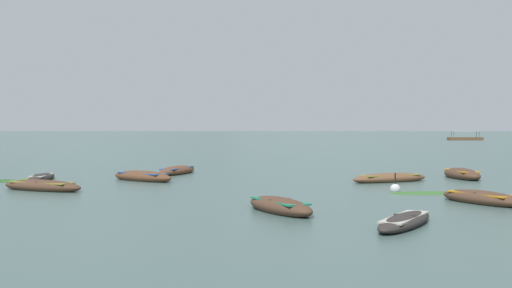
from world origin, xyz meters
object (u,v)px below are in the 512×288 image
object	(u,v)px
rowboat_10	(142,177)
ferry_0	(465,138)
rowboat_5	(42,177)
rowboat_0	(390,178)
rowboat_4	(462,174)
rowboat_2	(482,198)
rowboat_3	(42,186)
mooring_buoy	(395,189)
rowboat_1	(405,221)
rowboat_8	(177,171)
rowboat_7	(280,206)

from	to	relation	value
rowboat_10	ferry_0	world-z (taller)	ferry_0
rowboat_5	ferry_0	size ratio (longest dim) A/B	0.41
rowboat_0	rowboat_5	xyz separation A→B (m)	(-18.22, 1.07, -0.04)
rowboat_4	rowboat_2	bearing A→B (deg)	-106.39
rowboat_3	rowboat_10	distance (m)	6.02
mooring_buoy	rowboat_1	bearing A→B (deg)	-102.28
rowboat_5	mooring_buoy	distance (m)	18.26
rowboat_0	rowboat_1	bearing A→B (deg)	-101.73
rowboat_3	ferry_0	bearing A→B (deg)	62.44
rowboat_3	rowboat_1	bearing A→B (deg)	-35.56
ferry_0	mooring_buoy	size ratio (longest dim) A/B	9.06
ferry_0	rowboat_4	bearing A→B (deg)	-110.24
rowboat_2	rowboat_3	bearing A→B (deg)	165.19
rowboat_5	mooring_buoy	xyz separation A→B (m)	(17.36, -5.67, -0.04)
rowboat_0	mooring_buoy	world-z (taller)	mooring_buoy
rowboat_0	mooring_buoy	bearing A→B (deg)	-100.63
rowboat_10	mooring_buoy	xyz separation A→B (m)	(11.98, -5.35, -0.10)
rowboat_10	rowboat_0	bearing A→B (deg)	-3.33
rowboat_5	rowboat_8	distance (m)	7.95
rowboat_10	ferry_0	bearing A→B (deg)	62.81
rowboat_8	rowboat_2	bearing A→B (deg)	-47.97
rowboat_0	rowboat_10	xyz separation A→B (m)	(-12.84, 0.75, 0.03)
rowboat_0	rowboat_7	xyz separation A→B (m)	(-6.20, -10.98, 0.01)
rowboat_0	rowboat_8	xyz separation A→B (m)	(-11.61, 5.48, 0.01)
rowboat_3	mooring_buoy	distance (m)	15.49
rowboat_10	ferry_0	distance (m)	130.35
rowboat_1	rowboat_8	xyz separation A→B (m)	(-8.75, 19.26, 0.06)
rowboat_2	rowboat_5	world-z (taller)	rowboat_2
rowboat_3	rowboat_4	world-z (taller)	rowboat_4
mooring_buoy	rowboat_4	bearing A→B (deg)	51.43
rowboat_3	rowboat_5	bearing A→B (deg)	109.81
rowboat_4	ferry_0	world-z (taller)	ferry_0
rowboat_10	mooring_buoy	world-z (taller)	mooring_buoy
mooring_buoy	ferry_0	bearing A→B (deg)	68.58
rowboat_0	mooring_buoy	xyz separation A→B (m)	(-0.86, -4.60, -0.08)
rowboat_3	rowboat_10	bearing A→B (deg)	54.38
rowboat_2	ferry_0	size ratio (longest dim) A/B	0.44
rowboat_0	rowboat_4	size ratio (longest dim) A/B	1.16
rowboat_2	rowboat_5	size ratio (longest dim) A/B	1.06
rowboat_2	rowboat_5	xyz separation A→B (m)	(-19.48, 9.87, -0.04)
rowboat_2	rowboat_10	xyz separation A→B (m)	(-14.10, 9.55, 0.02)
rowboat_8	mooring_buoy	size ratio (longest dim) A/B	4.96
rowboat_8	ferry_0	world-z (taller)	ferry_0
rowboat_3	rowboat_7	size ratio (longest dim) A/B	1.18
rowboat_5	rowboat_7	world-z (taller)	rowboat_7
rowboat_2	rowboat_7	bearing A→B (deg)	-163.70
rowboat_5	mooring_buoy	size ratio (longest dim) A/B	3.75
rowboat_1	rowboat_7	distance (m)	4.36
rowboat_0	rowboat_7	distance (m)	12.61
rowboat_4	rowboat_7	world-z (taller)	rowboat_4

